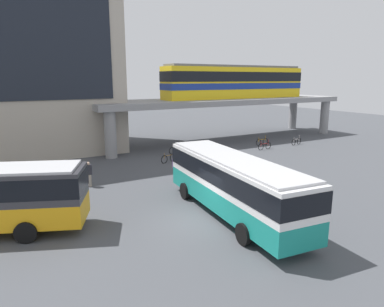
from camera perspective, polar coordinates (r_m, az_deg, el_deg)
The scene contains 12 objects.
ground_plane at distance 26.89m, azimuth -10.22°, elevation -3.58°, with size 120.00×120.00×0.00m, color #47494F.
elevated_platform at distance 41.55m, azimuth 5.11°, elevation 8.12°, with size 31.54×7.23×4.92m.
train at distance 42.51m, azimuth 7.20°, elevation 11.67°, with size 18.62×2.96×3.84m.
bus_main at distance 18.44m, azimuth 6.71°, elevation -4.39°, with size 3.65×11.24×3.22m.
bicycle_silver at distance 40.41m, azimuth 16.79°, elevation 1.91°, with size 1.77×0.40×1.04m.
bicycle_red at distance 36.82m, azimuth 11.85°, elevation 1.20°, with size 1.79×0.16×1.04m.
bicycle_green at distance 32.55m, azimuth -0.16°, elevation 0.03°, with size 1.79×0.09×1.04m.
bicycle_black at distance 33.89m, azimuth -2.35°, elevation 0.51°, with size 1.76×0.45×1.04m.
bicycle_orange at distance 39.33m, azimuth 11.44°, elevation 1.92°, with size 1.79×0.21×1.04m.
bicycle_brown at distance 30.61m, azimuth -3.85°, elevation -0.78°, with size 1.73×0.59×1.04m.
pedestrian_by_bike_rack at distance 25.36m, azimuth -2.78°, elevation -2.38°, with size 0.48×0.42×1.79m.
pedestrian_near_building at distance 24.63m, azimuth -16.59°, elevation -3.40°, with size 0.41×0.32×1.73m.
Camera 1 is at (-8.66, -14.41, 7.24)m, focal length 32.43 mm.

